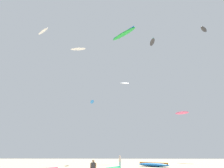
{
  "coord_description": "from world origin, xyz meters",
  "views": [
    {
      "loc": [
        0.71,
        -12.68,
        2.25
      ],
      "look_at": [
        0.0,
        16.39,
        11.15
      ],
      "focal_mm": 35.33,
      "sensor_mm": 36.0,
      "label": 1
    }
  ],
  "objects_px": {
    "kite_aloft_6": "(43,31)",
    "kite_grounded_mid": "(153,165)",
    "person_midground": "(120,160)",
    "kite_aloft_2": "(124,83)",
    "kite_aloft_0": "(124,34)",
    "kite_aloft_3": "(182,113)",
    "kite_aloft_7": "(152,42)",
    "person_foreground": "(93,168)",
    "kite_aloft_9": "(204,29)",
    "kite_aloft_8": "(92,102)",
    "kite_aloft_1": "(78,49)"
  },
  "relations": [
    {
      "from": "kite_grounded_mid",
      "to": "person_foreground",
      "type": "bearing_deg",
      "value": -114.9
    },
    {
      "from": "kite_aloft_7",
      "to": "kite_grounded_mid",
      "type": "bearing_deg",
      "value": -116.72
    },
    {
      "from": "kite_aloft_3",
      "to": "kite_aloft_7",
      "type": "xyz_separation_m",
      "value": [
        -8.47,
        -13.72,
        11.51
      ]
    },
    {
      "from": "kite_aloft_0",
      "to": "kite_aloft_6",
      "type": "xyz_separation_m",
      "value": [
        -13.42,
        5.73,
        4.0
      ]
    },
    {
      "from": "kite_aloft_0",
      "to": "kite_aloft_9",
      "type": "xyz_separation_m",
      "value": [
        16.85,
        13.12,
        8.38
      ]
    },
    {
      "from": "kite_grounded_mid",
      "to": "kite_aloft_2",
      "type": "xyz_separation_m",
      "value": [
        -3.58,
        17.37,
        18.37
      ]
    },
    {
      "from": "kite_aloft_6",
      "to": "kite_aloft_3",
      "type": "bearing_deg",
      "value": 35.13
    },
    {
      "from": "kite_grounded_mid",
      "to": "kite_aloft_3",
      "type": "height_order",
      "value": "kite_aloft_3"
    },
    {
      "from": "person_foreground",
      "to": "kite_aloft_0",
      "type": "bearing_deg",
      "value": 158.73
    },
    {
      "from": "kite_grounded_mid",
      "to": "kite_aloft_6",
      "type": "bearing_deg",
      "value": -170.46
    },
    {
      "from": "kite_aloft_0",
      "to": "kite_aloft_3",
      "type": "height_order",
      "value": "kite_aloft_0"
    },
    {
      "from": "kite_aloft_2",
      "to": "kite_aloft_7",
      "type": "xyz_separation_m",
      "value": [
        5.01,
        -14.53,
        3.83
      ]
    },
    {
      "from": "person_foreground",
      "to": "kite_aloft_7",
      "type": "xyz_separation_m",
      "value": [
        8.92,
        18.98,
        21.59
      ]
    },
    {
      "from": "kite_aloft_6",
      "to": "kite_aloft_9",
      "type": "distance_m",
      "value": 31.46
    },
    {
      "from": "kite_aloft_3",
      "to": "person_midground",
      "type": "bearing_deg",
      "value": -129.18
    },
    {
      "from": "kite_aloft_3",
      "to": "kite_aloft_8",
      "type": "height_order",
      "value": "kite_aloft_8"
    },
    {
      "from": "kite_grounded_mid",
      "to": "kite_aloft_8",
      "type": "distance_m",
      "value": 19.17
    },
    {
      "from": "kite_aloft_3",
      "to": "kite_aloft_8",
      "type": "bearing_deg",
      "value": -163.02
    },
    {
      "from": "kite_aloft_2",
      "to": "kite_aloft_6",
      "type": "bearing_deg",
      "value": -125.14
    },
    {
      "from": "kite_aloft_0",
      "to": "kite_aloft_1",
      "type": "height_order",
      "value": "kite_aloft_1"
    },
    {
      "from": "person_midground",
      "to": "kite_aloft_1",
      "type": "xyz_separation_m",
      "value": [
        -9.96,
        15.65,
        25.62
      ]
    },
    {
      "from": "person_foreground",
      "to": "kite_aloft_3",
      "type": "height_order",
      "value": "kite_aloft_3"
    },
    {
      "from": "kite_aloft_0",
      "to": "kite_aloft_7",
      "type": "bearing_deg",
      "value": 62.87
    },
    {
      "from": "kite_grounded_mid",
      "to": "kite_aloft_3",
      "type": "bearing_deg",
      "value": 59.13
    },
    {
      "from": "kite_aloft_1",
      "to": "kite_aloft_2",
      "type": "height_order",
      "value": "kite_aloft_1"
    },
    {
      "from": "kite_grounded_mid",
      "to": "kite_aloft_8",
      "type": "bearing_deg",
      "value": 136.52
    },
    {
      "from": "kite_aloft_3",
      "to": "kite_aloft_6",
      "type": "bearing_deg",
      "value": -144.87
    },
    {
      "from": "kite_grounded_mid",
      "to": "kite_aloft_9",
      "type": "xyz_separation_m",
      "value": [
        12.34,
        4.37,
        25.79
      ]
    },
    {
      "from": "person_foreground",
      "to": "kite_aloft_2",
      "type": "xyz_separation_m",
      "value": [
        3.91,
        33.51,
        17.76
      ]
    },
    {
      "from": "kite_aloft_1",
      "to": "kite_aloft_3",
      "type": "relative_size",
      "value": 1.23
    },
    {
      "from": "kite_aloft_8",
      "to": "kite_aloft_9",
      "type": "xyz_separation_m",
      "value": [
        23.15,
        -5.87,
        13.71
      ]
    },
    {
      "from": "kite_aloft_7",
      "to": "kite_aloft_2",
      "type": "bearing_deg",
      "value": 109.03
    },
    {
      "from": "person_midground",
      "to": "kite_aloft_0",
      "type": "distance_m",
      "value": 18.12
    },
    {
      "from": "kite_aloft_2",
      "to": "kite_aloft_7",
      "type": "bearing_deg",
      "value": -70.97
    },
    {
      "from": "person_midground",
      "to": "kite_aloft_0",
      "type": "relative_size",
      "value": 0.39
    },
    {
      "from": "person_foreground",
      "to": "kite_grounded_mid",
      "type": "relative_size",
      "value": 0.31
    },
    {
      "from": "kite_aloft_2",
      "to": "kite_aloft_3",
      "type": "relative_size",
      "value": 0.75
    },
    {
      "from": "person_foreground",
      "to": "kite_aloft_6",
      "type": "xyz_separation_m",
      "value": [
        -10.43,
        13.13,
        20.8
      ]
    },
    {
      "from": "kite_aloft_3",
      "to": "kite_aloft_9",
      "type": "relative_size",
      "value": 1.25
    },
    {
      "from": "kite_aloft_8",
      "to": "kite_grounded_mid",
      "type": "bearing_deg",
      "value": -43.48
    },
    {
      "from": "person_foreground",
      "to": "kite_aloft_3",
      "type": "distance_m",
      "value": 38.39
    },
    {
      "from": "person_midground",
      "to": "kite_grounded_mid",
      "type": "relative_size",
      "value": 0.33
    },
    {
      "from": "kite_aloft_3",
      "to": "kite_grounded_mid",
      "type": "bearing_deg",
      "value": -120.87
    },
    {
      "from": "kite_grounded_mid",
      "to": "kite_aloft_9",
      "type": "relative_size",
      "value": 1.98
    },
    {
      "from": "kite_aloft_1",
      "to": "kite_aloft_6",
      "type": "bearing_deg",
      "value": -99.63
    },
    {
      "from": "person_midground",
      "to": "kite_aloft_2",
      "type": "distance_m",
      "value": 26.18
    },
    {
      "from": "kite_grounded_mid",
      "to": "kite_aloft_9",
      "type": "bearing_deg",
      "value": 19.52
    },
    {
      "from": "person_midground",
      "to": "kite_aloft_6",
      "type": "bearing_deg",
      "value": -167.99
    },
    {
      "from": "kite_aloft_6",
      "to": "kite_grounded_mid",
      "type": "bearing_deg",
      "value": 9.54
    },
    {
      "from": "kite_grounded_mid",
      "to": "kite_aloft_1",
      "type": "xyz_separation_m",
      "value": [
        -15.07,
        13.79,
        26.29
      ]
    }
  ]
}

